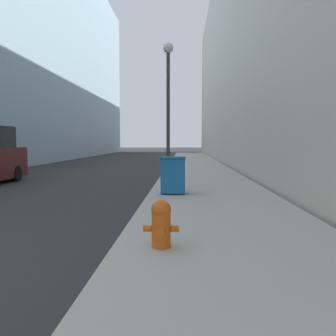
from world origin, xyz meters
name	(u,v)px	position (x,y,z in m)	size (l,w,h in m)	color
sidewalk_right	(198,170)	(5.82, 18.00, 0.06)	(3.69, 60.00, 0.13)	#ADA89E
building_right_stone	(301,50)	(13.76, 26.00, 8.50)	(12.00, 60.00, 16.99)	beige
fire_hydrant	(161,223)	(4.69, 2.21, 0.48)	(0.51, 0.40, 0.69)	#D15614
trash_bin	(173,175)	(4.70, 7.75, 0.68)	(0.72, 0.65, 1.07)	#19609E
lamppost	(168,96)	(4.38, 11.76, 3.42)	(0.41, 0.41, 5.36)	#2D332D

